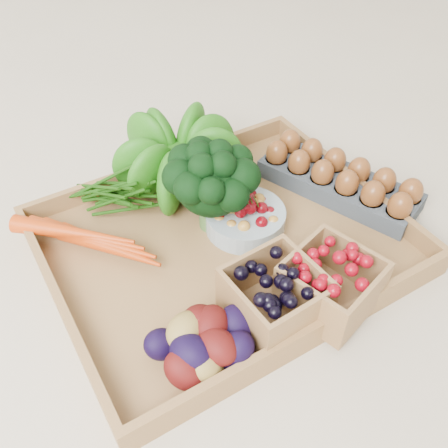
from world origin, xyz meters
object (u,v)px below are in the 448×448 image
tray (224,247)px  egg_carton (338,185)px  broccoli (212,199)px  cherry_bowl (245,219)px

tray → egg_carton: egg_carton is taller
egg_carton → tray: bearing=160.0°
broccoli → egg_carton: (0.24, -0.04, -0.04)m
broccoli → cherry_bowl: bearing=-36.2°
tray → cherry_bowl: 0.06m
broccoli → egg_carton: bearing=-10.2°
broccoli → cherry_bowl: 0.07m
tray → egg_carton: size_ratio=1.91×
broccoli → tray: bearing=-97.5°
cherry_bowl → egg_carton: size_ratio=0.47×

